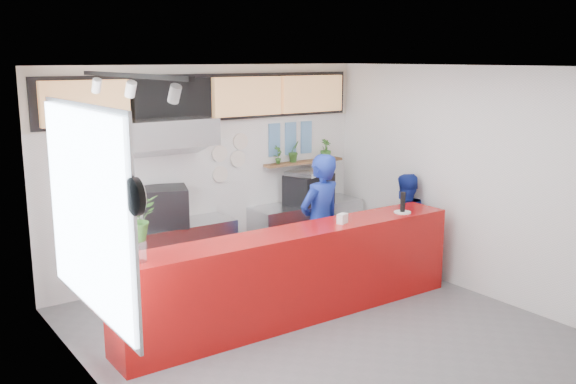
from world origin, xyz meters
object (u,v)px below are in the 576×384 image
staff_center (320,224)px  pepper_mill (403,202)px  service_counter (296,275)px  espresso_machine (309,188)px  panini_oven (165,207)px  staff_right (404,224)px

staff_center → pepper_mill: size_ratio=7.14×
service_counter → pepper_mill: pepper_mill is taller
staff_center → pepper_mill: staff_center is taller
espresso_machine → pepper_mill: pepper_mill is taller
panini_oven → staff_center: size_ratio=0.31×
panini_oven → staff_center: bearing=-16.3°
panini_oven → pepper_mill: panini_oven is taller
staff_right → panini_oven: bearing=-18.0°
staff_center → staff_right: bearing=166.6°
service_counter → panini_oven: bearing=115.0°
service_counter → panini_oven: size_ratio=7.86×
panini_oven → staff_right: 3.40m
espresso_machine → staff_center: staff_center is taller
panini_oven → staff_right: size_ratio=0.39×
staff_right → service_counter: bearing=16.9°
espresso_machine → panini_oven: bearing=165.9°
staff_right → pepper_mill: 0.96m
service_counter → pepper_mill: (1.66, -0.09, 0.70)m
espresso_machine → staff_right: bearing=-76.2°
staff_center → staff_right: staff_center is taller
panini_oven → espresso_machine: size_ratio=0.83×
espresso_machine → staff_center: bearing=-134.9°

